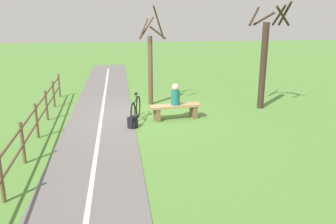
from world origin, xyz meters
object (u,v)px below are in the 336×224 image
Objects in this scene: person_seated at (175,95)px; bicycle at (136,109)px; tree_near_bench at (151,64)px; backpack at (133,122)px; bench at (176,109)px; tree_far_left at (265,57)px.

bicycle is (1.36, -0.04, -0.45)m from person_seated.
backpack is at bearing 72.66° from tree_near_bench.
person_seated reaches higher than bench.
tree_far_left is at bearing 114.37° from bicycle.
person_seated is (0.01, 0.00, 0.49)m from bench.
person_seated reaches higher than bicycle.
person_seated is 0.44× the size of bicycle.
bicycle is 4.44× the size of backpack.
person_seated is at bearing -152.78° from backpack.
bicycle reaches higher than backpack.
bicycle is at bearing -100.76° from backpack.
tree_far_left reaches higher than backpack.
bench is 0.49m from person_seated.
bench is at bearing 104.99° from tree_near_bench.
bench is 1.71m from backpack.
backpack is at bearing 3.46° from bicycle.
tree_far_left is at bearing 162.91° from tree_near_bench.
person_seated is 1.43m from bicycle.
bicycle is 0.43× the size of tree_far_left.
bench reaches higher than backpack.
bench is 0.46× the size of tree_far_left.
tree_near_bench reaches higher than bicycle.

